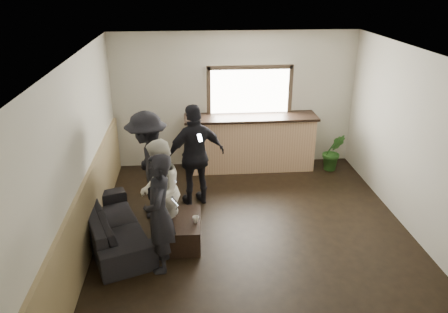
{
  "coord_description": "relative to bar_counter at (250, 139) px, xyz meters",
  "views": [
    {
      "loc": [
        -0.96,
        -5.72,
        3.83
      ],
      "look_at": [
        -0.44,
        0.4,
        1.24
      ],
      "focal_mm": 35.0,
      "sensor_mm": 36.0,
      "label": 1
    }
  ],
  "objects": [
    {
      "name": "ground",
      "position": [
        -0.3,
        -2.7,
        -0.64
      ],
      "size": [
        5.0,
        6.0,
        0.01
      ],
      "primitive_type": "cube",
      "color": "black"
    },
    {
      "name": "room_shell",
      "position": [
        -1.04,
        -2.7,
        0.83
      ],
      "size": [
        5.01,
        6.01,
        2.8
      ],
      "color": "silver",
      "rests_on": "ground"
    },
    {
      "name": "bar_counter",
      "position": [
        0.0,
        0.0,
        0.0
      ],
      "size": [
        2.7,
        0.68,
        2.13
      ],
      "color": "tan",
      "rests_on": "ground"
    },
    {
      "name": "sofa",
      "position": [
        -2.45,
        -2.57,
        -0.35
      ],
      "size": [
        1.43,
        2.15,
        0.58
      ],
      "primitive_type": "imported",
      "rotation": [
        0.0,
        0.0,
        1.93
      ],
      "color": "black",
      "rests_on": "ground"
    },
    {
      "name": "coffee_table",
      "position": [
        -1.38,
        -2.67,
        -0.44
      ],
      "size": [
        0.53,
        0.9,
        0.39
      ],
      "primitive_type": "cube",
      "rotation": [
        0.0,
        0.0,
        -0.04
      ],
      "color": "black",
      "rests_on": "ground"
    },
    {
      "name": "cup_a",
      "position": [
        -1.53,
        -2.53,
        -0.2
      ],
      "size": [
        0.19,
        0.19,
        0.1
      ],
      "primitive_type": "imported",
      "rotation": [
        0.0,
        0.0,
        2.29
      ],
      "color": "silver",
      "rests_on": "coffee_table"
    },
    {
      "name": "cup_b",
      "position": [
        -1.21,
        -2.78,
        -0.2
      ],
      "size": [
        0.12,
        0.12,
        0.09
      ],
      "primitive_type": "imported",
      "rotation": [
        0.0,
        0.0,
        1.29
      ],
      "color": "silver",
      "rests_on": "coffee_table"
    },
    {
      "name": "potted_plant",
      "position": [
        1.71,
        -0.26,
        -0.24
      ],
      "size": [
        0.47,
        0.39,
        0.81
      ],
      "primitive_type": "imported",
      "rotation": [
        0.0,
        0.0,
        -0.07
      ],
      "color": "#2D6623",
      "rests_on": "ground"
    },
    {
      "name": "person_a",
      "position": [
        -1.7,
        -3.28,
        0.21
      ],
      "size": [
        0.48,
        0.63,
        1.71
      ],
      "rotation": [
        0.0,
        0.0,
        -1.59
      ],
      "color": "black",
      "rests_on": "ground"
    },
    {
      "name": "person_b",
      "position": [
        -1.73,
        -2.54,
        0.16
      ],
      "size": [
        0.63,
        0.8,
        1.61
      ],
      "rotation": [
        0.0,
        0.0,
        -1.59
      ],
      "color": "silver",
      "rests_on": "ground"
    },
    {
      "name": "person_c",
      "position": [
        -1.95,
        -1.78,
        0.27
      ],
      "size": [
        0.87,
        1.27,
        1.82
      ],
      "rotation": [
        0.0,
        0.0,
        -1.4
      ],
      "color": "black",
      "rests_on": "ground"
    },
    {
      "name": "person_d",
      "position": [
        -1.16,
        -1.46,
        0.28
      ],
      "size": [
        1.16,
        0.79,
        1.83
      ],
      "rotation": [
        0.0,
        0.0,
        -2.79
      ],
      "color": "black",
      "rests_on": "ground"
    }
  ]
}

